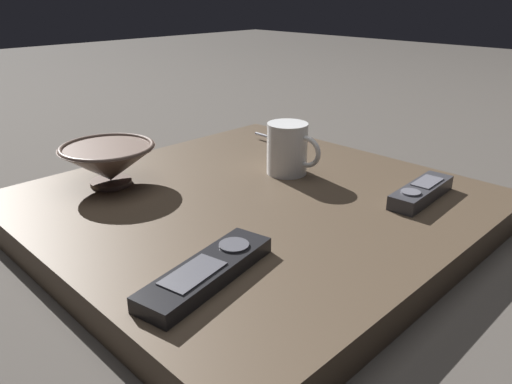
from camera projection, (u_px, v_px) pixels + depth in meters
name	position (u px, v px, depth m)	size (l,w,h in m)	color
ground_plane	(253.00, 222.00, 0.84)	(6.00, 6.00, 0.00)	#47423D
table	(253.00, 209.00, 0.83)	(0.66, 0.68, 0.05)	#4C3D2D
cereal_bowl	(109.00, 162.00, 0.85)	(0.16, 0.16, 0.07)	brown
coffee_mug	(288.00, 149.00, 0.90)	(0.11, 0.07, 0.09)	white
teaspoon	(288.00, 142.00, 1.06)	(0.13, 0.02, 0.02)	#A3A5B2
tv_remote_near	(207.00, 272.00, 0.58)	(0.09, 0.20, 0.02)	black
tv_remote_far	(421.00, 192.00, 0.80)	(0.05, 0.16, 0.03)	#38383D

